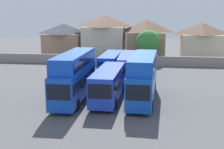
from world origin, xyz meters
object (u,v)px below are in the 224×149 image
Objects in this scene: house_terrace_centre at (104,36)px; bus_2 at (109,82)px; bus_1 at (75,74)px; house_terrace_left at (64,40)px; house_terrace_far_right at (201,41)px; tree_left_of_lot at (148,42)px; bus_3 at (143,75)px; bus_5 at (128,64)px; house_terrace_right at (146,39)px; bus_4 at (111,63)px.

bus_2 is at bearing -79.56° from house_terrace_centre.
house_terrace_left is at bearing -162.00° from bus_1.
house_terrace_left is (-11.18, 32.21, 0.87)m from bus_1.
house_terrace_far_right is (29.41, 1.24, 0.13)m from house_terrace_left.
house_terrace_far_right is 1.33× the size of tree_left_of_lot.
bus_3 is at bearing 93.12° from bus_1.
house_terrace_far_right is at bearing 156.54° from bus_2.
house_terrace_centre is at bearing -162.67° from bus_5.
house_terrace_right reaches higher than tree_left_of_lot.
bus_3 is 1.05× the size of bus_4.
house_terrace_right reaches higher than bus_5.
bus_3 is 34.64m from house_terrace_far_right.
bus_2 is 13.30m from bus_4.
bus_1 reaches higher than bus_5.
bus_3 is 1.32× the size of house_terrace_left.
bus_3 is at bearing -88.90° from house_terrace_right.
house_terrace_right reaches higher than bus_3.
bus_3 reaches higher than bus_2.
house_terrace_centre is at bearing -177.42° from bus_1.
bus_1 is at bearing -86.27° from house_terrace_centre.
house_terrace_far_right is (18.23, 33.45, 1.01)m from bus_1.
house_terrace_far_right is (14.53, 32.99, 1.96)m from bus_2.
house_terrace_far_right is at bearing 2.41° from house_terrace_left.
house_terrace_far_right reaches higher than bus_1.
bus_1 is at bearing -21.79° from bus_5.
house_terrace_right is at bearing -176.46° from bus_3.
bus_1 is 1.39× the size of house_terrace_far_right.
bus_5 is 19.56m from house_terrace_centre.
bus_1 is 13.83m from bus_4.
house_terrace_centre reaches higher than bus_1.
bus_2 is 31.42m from house_terrace_right.
house_terrace_far_right is at bearing 150.26° from bus_1.
house_terrace_left is 9.18m from house_terrace_centre.
house_terrace_left is 1.03× the size of house_terrace_right.
house_terrace_centre reaches higher than bus_5.
bus_4 is (-5.41, 13.10, -0.86)m from bus_3.
bus_2 is at bearing -86.03° from bus_3.
house_terrace_centre is at bearing 179.54° from house_terrace_right.
house_terrace_left is 29.44m from house_terrace_far_right.
bus_2 is 0.88× the size of bus_5.
house_terrace_right is at bearing 166.69° from bus_1.
house_terrace_right is (-0.60, 31.08, 1.43)m from bus_3.
bus_3 is 25.52m from tree_left_of_lot.
house_terrace_far_right reaches higher than bus_4.
tree_left_of_lot reaches higher than bus_3.
house_terrace_right is (6.82, 31.63, 1.34)m from bus_1.
bus_4 is at bearing -155.10° from bus_3.
tree_left_of_lot reaches higher than bus_4.
bus_1 is 7.44m from bus_3.
bus_3 is 0.93× the size of bus_5.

